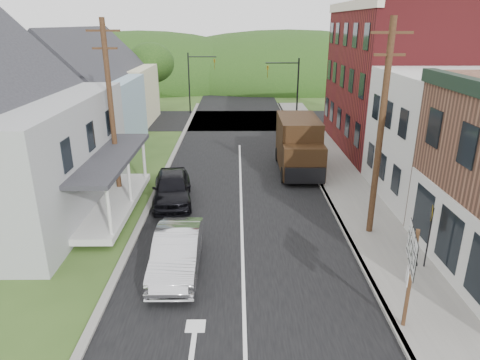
{
  "coord_description": "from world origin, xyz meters",
  "views": [
    {
      "loc": [
        -0.23,
        -13.33,
        8.73
      ],
      "look_at": [
        -0.08,
        4.43,
        2.2
      ],
      "focal_mm": 32.0,
      "sensor_mm": 36.0,
      "label": 1
    }
  ],
  "objects_px": {
    "route_sign_cluster": "(411,265)",
    "silver_sedan": "(177,253)",
    "delivery_van": "(299,146)",
    "dark_sedan": "(172,188)",
    "warning_sign": "(430,227)"
  },
  "relations": [
    {
      "from": "route_sign_cluster",
      "to": "silver_sedan",
      "type": "bearing_deg",
      "value": 170.82
    },
    {
      "from": "delivery_van",
      "to": "route_sign_cluster",
      "type": "bearing_deg",
      "value": -84.94
    },
    {
      "from": "silver_sedan",
      "to": "delivery_van",
      "type": "bearing_deg",
      "value": 61.54
    },
    {
      "from": "dark_sedan",
      "to": "warning_sign",
      "type": "height_order",
      "value": "warning_sign"
    },
    {
      "from": "dark_sedan",
      "to": "route_sign_cluster",
      "type": "bearing_deg",
      "value": -56.72
    },
    {
      "from": "dark_sedan",
      "to": "warning_sign",
      "type": "distance_m",
      "value": 12.25
    },
    {
      "from": "silver_sedan",
      "to": "route_sign_cluster",
      "type": "height_order",
      "value": "route_sign_cluster"
    },
    {
      "from": "route_sign_cluster",
      "to": "warning_sign",
      "type": "height_order",
      "value": "route_sign_cluster"
    },
    {
      "from": "dark_sedan",
      "to": "warning_sign",
      "type": "relative_size",
      "value": 1.85
    },
    {
      "from": "route_sign_cluster",
      "to": "warning_sign",
      "type": "distance_m",
      "value": 3.88
    },
    {
      "from": "route_sign_cluster",
      "to": "warning_sign",
      "type": "relative_size",
      "value": 1.26
    },
    {
      "from": "silver_sedan",
      "to": "warning_sign",
      "type": "relative_size",
      "value": 1.84
    },
    {
      "from": "silver_sedan",
      "to": "warning_sign",
      "type": "distance_m",
      "value": 9.27
    },
    {
      "from": "silver_sedan",
      "to": "route_sign_cluster",
      "type": "relative_size",
      "value": 1.46
    },
    {
      "from": "dark_sedan",
      "to": "delivery_van",
      "type": "xyz_separation_m",
      "value": [
        7.14,
        4.91,
        0.86
      ]
    }
  ]
}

